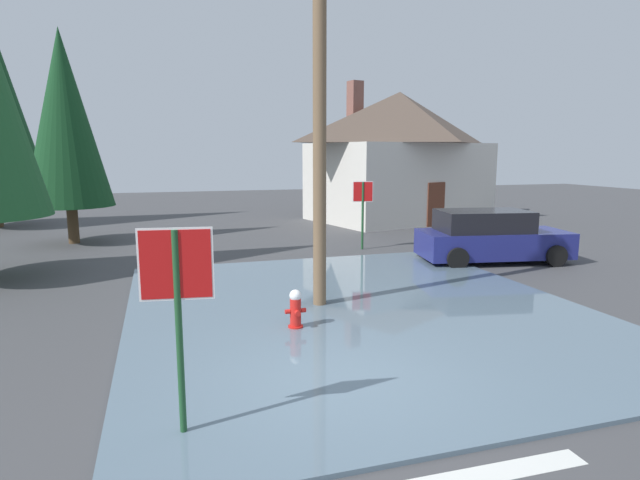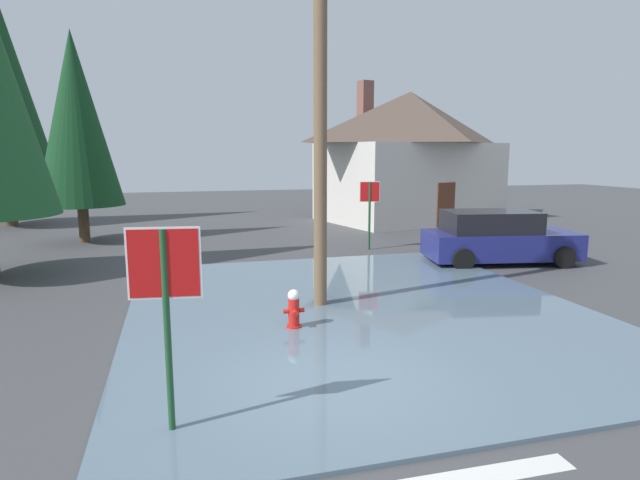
% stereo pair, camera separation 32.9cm
% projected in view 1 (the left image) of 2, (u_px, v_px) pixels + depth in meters
% --- Properties ---
extents(ground_plane, '(80.00, 80.00, 0.10)m').
position_uv_depth(ground_plane, '(342.00, 388.00, 7.53)').
color(ground_plane, '#424244').
extents(flood_puddle, '(9.38, 10.72, 0.07)m').
position_uv_depth(flood_puddle, '(358.00, 309.00, 11.07)').
color(flood_puddle, slate).
rests_on(flood_puddle, ground).
extents(stop_sign_near, '(0.82, 0.13, 2.49)m').
position_uv_depth(stop_sign_near, '(177.00, 288.00, 5.86)').
color(stop_sign_near, '#1E4C28').
rests_on(stop_sign_near, ground).
extents(fire_hydrant, '(0.40, 0.34, 0.79)m').
position_uv_depth(fire_hydrant, '(296.00, 311.00, 9.77)').
color(fire_hydrant, red).
rests_on(fire_hydrant, ground).
extents(utility_pole, '(1.60, 0.28, 7.92)m').
position_uv_depth(utility_pole, '(320.00, 112.00, 10.66)').
color(utility_pole, brown).
rests_on(utility_pole, ground).
extents(stop_sign_far, '(0.68, 0.17, 2.35)m').
position_uv_depth(stop_sign_far, '(363.00, 201.00, 17.87)').
color(stop_sign_far, '#1E4C28').
rests_on(stop_sign_far, ground).
extents(house, '(9.56, 7.72, 6.71)m').
position_uv_depth(house, '(398.00, 155.00, 25.65)').
color(house, beige).
rests_on(house, ground).
extents(parked_car, '(4.70, 2.64, 1.59)m').
position_uv_depth(parked_car, '(490.00, 237.00, 15.95)').
color(parked_car, navy).
rests_on(parked_car, ground).
extents(pine_tree_short_left, '(3.07, 3.07, 7.66)m').
position_uv_depth(pine_tree_short_left, '(65.00, 119.00, 18.62)').
color(pine_tree_short_left, '#4C3823').
rests_on(pine_tree_short_left, ground).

